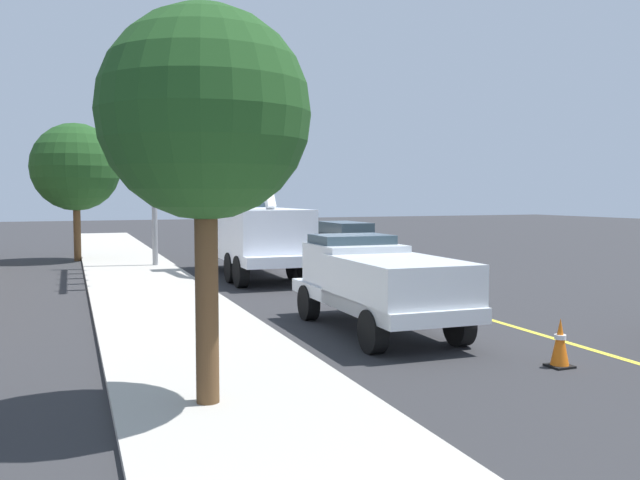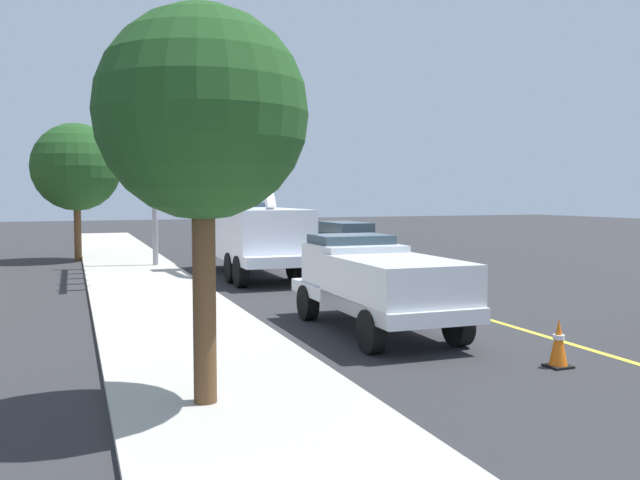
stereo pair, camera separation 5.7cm
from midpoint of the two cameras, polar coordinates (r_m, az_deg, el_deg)
name	(u,v)px [view 2 (the right image)]	position (r m, az deg, el deg)	size (l,w,h in m)	color
ground	(338,275)	(25.64, 1.60, -2.92)	(120.00, 120.00, 0.00)	#2D2D30
sidewalk_far_side	(142,281)	(23.94, -14.62, -3.38)	(60.00, 3.60, 0.12)	#B2ADA3
lane_centre_stripe	(338,274)	(25.64, 1.60, -2.91)	(50.00, 0.16, 0.01)	yellow
utility_bucket_truck	(251,233)	(25.21, -5.73, 0.60)	(8.29, 2.85, 6.57)	white
service_pickup_truck	(377,281)	(14.91, 4.90, -3.48)	(5.68, 2.37, 2.06)	silver
passing_minivan	(345,237)	(32.81, 2.19, 0.26)	(4.87, 2.11, 1.69)	black
traffic_cone_leading	(559,343)	(12.67, 19.52, -8.17)	(0.40, 0.40, 0.86)	black
traffic_cone_mid_front	(367,280)	(20.72, 4.00, -3.36)	(0.40, 0.40, 0.86)	black
traffic_cone_mid_rear	(265,255)	(29.60, -4.61, -1.27)	(0.40, 0.40, 0.80)	black
traffic_signal_mast	(161,115)	(26.43, -13.12, 10.17)	(7.25, 0.75, 8.33)	gray
street_tree_left	(202,116)	(9.49, -9.69, 10.25)	(2.91, 2.91, 5.57)	brown
street_tree_right	(76,167)	(32.76, -19.74, 5.77)	(3.96, 3.96, 6.24)	brown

